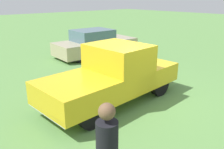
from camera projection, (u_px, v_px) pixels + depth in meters
The scene contains 3 objects.
ground_plane at pixel (133, 98), 7.61m from camera, with size 80.00×80.00×0.00m, color #5B8C47.
pickup_truck at pixel (115, 73), 7.19m from camera, with size 4.73×2.06×1.79m.
sedan_far at pixel (95, 44), 12.99m from camera, with size 4.76×2.08×1.45m.
Camera 1 is at (-5.14, -4.75, 3.18)m, focal length 37.28 mm.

